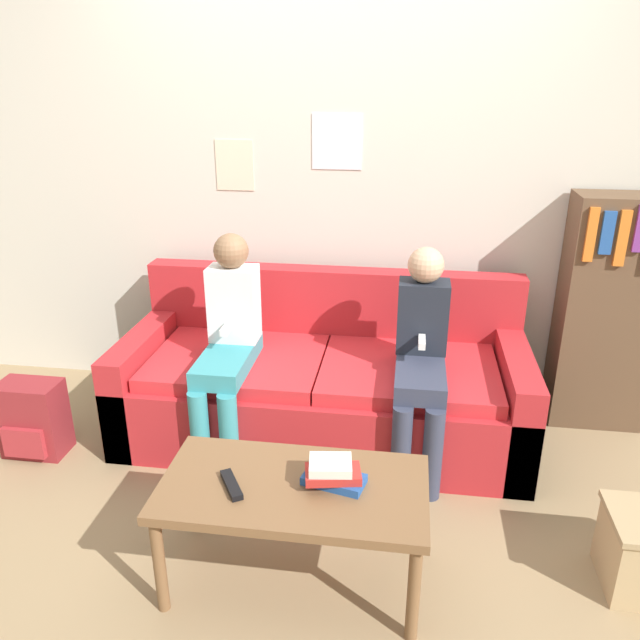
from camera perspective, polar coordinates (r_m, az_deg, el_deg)
ground_plane at (r=3.00m, az=-1.18°, el=-15.44°), size 10.00×10.00×0.00m
wall_back at (r=3.49m, az=1.61°, el=13.33°), size 8.00×0.06×2.60m
couch at (r=3.32m, az=0.35°, el=-5.97°), size 2.06×0.87×0.81m
coffee_table at (r=2.35m, az=-2.44°, el=-15.74°), size 0.97×0.51×0.43m
person_left at (r=3.08m, az=-8.39°, el=-1.57°), size 0.24×0.59×1.09m
person_right at (r=2.97m, az=9.23°, el=-2.89°), size 0.24×0.59×1.06m
tv_remote at (r=2.32m, az=-8.10°, el=-14.69°), size 0.12×0.17×0.02m
book_stack at (r=2.29m, az=1.16°, el=-13.85°), size 0.24×0.17×0.10m
bookshelf at (r=3.61m, az=24.72°, el=0.58°), size 0.48×0.29×1.25m
backpack at (r=3.48m, az=-24.76°, el=-8.23°), size 0.30×0.22×0.39m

